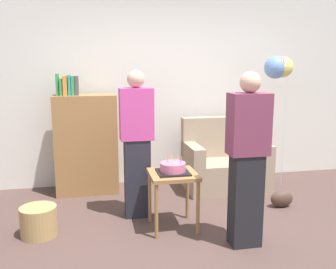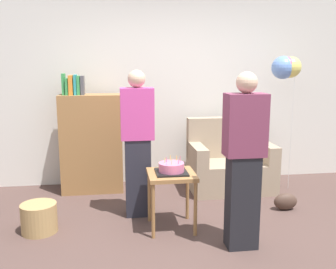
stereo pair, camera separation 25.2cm
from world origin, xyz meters
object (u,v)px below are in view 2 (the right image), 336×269
(bookshelf, at_px, (91,142))
(side_table, at_px, (171,181))
(person_blowing_candles, at_px, (138,143))
(balloon_bunch, at_px, (286,67))
(couch, at_px, (230,164))
(birthday_cake, at_px, (171,168))
(handbag, at_px, (285,201))
(person_holding_cake, at_px, (244,161))
(wicker_basket, at_px, (39,218))

(bookshelf, height_order, side_table, bookshelf)
(person_blowing_candles, distance_m, balloon_bunch, 2.28)
(couch, xyz_separation_m, birthday_cake, (-0.98, -1.14, 0.31))
(birthday_cake, relative_size, balloon_bunch, 0.18)
(side_table, bearing_deg, bookshelf, 123.82)
(birthday_cake, xyz_separation_m, handbag, (1.40, 0.31, -0.55))
(person_holding_cake, distance_m, balloon_bunch, 2.11)
(bookshelf, distance_m, person_blowing_candles, 1.08)
(bookshelf, bearing_deg, balloon_bunch, -4.56)
(couch, distance_m, wicker_basket, 2.56)
(person_holding_cake, bearing_deg, wicker_basket, 0.35)
(birthday_cake, distance_m, balloon_bunch, 2.26)
(wicker_basket, xyz_separation_m, balloon_bunch, (3.04, 1.02, 1.50))
(person_blowing_candles, bearing_deg, handbag, 2.50)
(person_holding_cake, height_order, wicker_basket, person_holding_cake)
(balloon_bunch, bearing_deg, birthday_cake, -146.84)
(couch, relative_size, birthday_cake, 3.44)
(person_holding_cake, bearing_deg, side_table, -22.77)
(person_holding_cake, height_order, balloon_bunch, balloon_bunch)
(side_table, height_order, balloon_bunch, balloon_bunch)
(person_blowing_candles, bearing_deg, bookshelf, 127.47)
(wicker_basket, bearing_deg, handbag, 4.45)
(bookshelf, distance_m, wicker_basket, 1.41)
(couch, height_order, balloon_bunch, balloon_bunch)
(handbag, xyz_separation_m, balloon_bunch, (0.29, 0.80, 1.55))
(side_table, bearing_deg, person_blowing_candles, 128.22)
(side_table, xyz_separation_m, person_holding_cake, (0.59, -0.49, 0.33))
(person_holding_cake, xyz_separation_m, wicker_basket, (-1.94, 0.58, -0.68))
(birthday_cake, bearing_deg, side_table, 165.66)
(wicker_basket, distance_m, balloon_bunch, 3.54)
(balloon_bunch, bearing_deg, person_holding_cake, -124.66)
(birthday_cake, xyz_separation_m, person_holding_cake, (0.59, -0.49, 0.18))
(person_holding_cake, relative_size, wicker_basket, 4.53)
(balloon_bunch, bearing_deg, couch, 177.10)
(side_table, relative_size, person_blowing_candles, 0.37)
(couch, xyz_separation_m, bookshelf, (-1.86, 0.17, 0.33))
(couch, relative_size, person_holding_cake, 0.67)
(bookshelf, xyz_separation_m, person_holding_cake, (1.47, -1.80, 0.16))
(wicker_basket, bearing_deg, bookshelf, 68.96)
(bookshelf, bearing_deg, couch, -5.20)
(couch, bearing_deg, balloon_bunch, -2.90)
(bookshelf, relative_size, person_blowing_candles, 0.96)
(person_blowing_candles, bearing_deg, wicker_basket, -157.39)
(birthday_cake, height_order, balloon_bunch, balloon_bunch)
(bookshelf, relative_size, birthday_cake, 4.91)
(side_table, bearing_deg, wicker_basket, 176.11)
(bookshelf, bearing_deg, birthday_cake, -56.18)
(bookshelf, relative_size, side_table, 2.62)
(couch, height_order, person_blowing_candles, person_blowing_candles)
(side_table, xyz_separation_m, person_blowing_candles, (-0.32, 0.40, 0.33))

